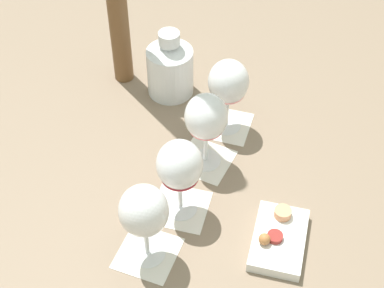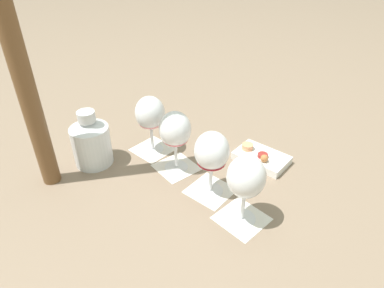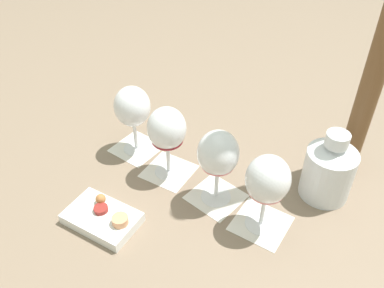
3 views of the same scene
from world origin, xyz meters
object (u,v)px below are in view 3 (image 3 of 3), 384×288
object	(u,v)px
ceramic_vase	(329,169)
wine_glass_3	(132,109)
snack_dish	(103,217)
wine_glass_0	(267,182)
wine_glass_1	(218,156)
wine_glass_2	(167,131)

from	to	relation	value
ceramic_vase	wine_glass_3	bearing A→B (deg)	-28.51
ceramic_vase	snack_dish	world-z (taller)	ceramic_vase
wine_glass_3	snack_dish	bearing A→B (deg)	70.99
wine_glass_0	wine_glass_1	size ratio (longest dim) A/B	1.00
wine_glass_2	wine_glass_3	xyz separation A→B (m)	(0.07, -0.10, -0.00)
wine_glass_1	wine_glass_3	xyz separation A→B (m)	(0.17, -0.20, -0.00)
ceramic_vase	wine_glass_2	bearing A→B (deg)	-20.11
wine_glass_0	wine_glass_3	size ratio (longest dim) A/B	1.00
wine_glass_0	wine_glass_3	bearing A→B (deg)	-49.61
wine_glass_2	snack_dish	xyz separation A→B (m)	(0.16, 0.14, -0.11)
snack_dish	ceramic_vase	bearing A→B (deg)	-178.71
wine_glass_1	snack_dish	bearing A→B (deg)	7.92
wine_glass_3	ceramic_vase	bearing A→B (deg)	151.49
wine_glass_3	ceramic_vase	xyz separation A→B (m)	(-0.42, 0.23, -0.05)
wine_glass_3	wine_glass_1	bearing A→B (deg)	130.13
wine_glass_3	snack_dish	world-z (taller)	wine_glass_3
wine_glass_1	wine_glass_3	world-z (taller)	same
wine_glass_2	wine_glass_3	world-z (taller)	same
wine_glass_1	wine_glass_0	bearing A→B (deg)	130.95
wine_glass_0	wine_glass_3	xyz separation A→B (m)	(0.25, -0.30, -0.00)
wine_glass_3	ceramic_vase	size ratio (longest dim) A/B	1.06
wine_glass_1	wine_glass_2	world-z (taller)	same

